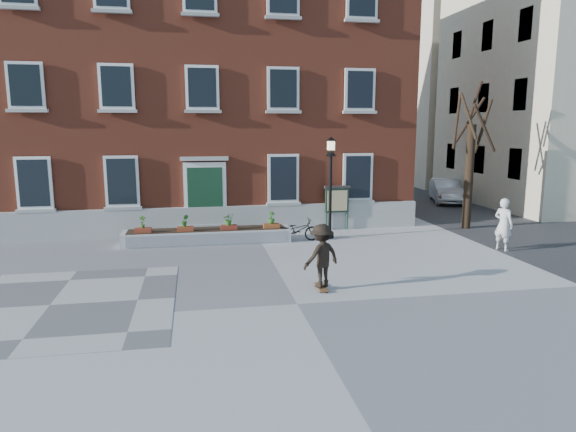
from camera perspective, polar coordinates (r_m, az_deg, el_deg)
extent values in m
plane|color=#A2A2A5|center=(12.87, 1.03, -9.75)|extent=(100.00, 100.00, 0.00)
cube|color=#59595C|center=(14.05, -24.94, -8.97)|extent=(6.00, 6.00, 0.01)
imported|color=black|center=(19.51, 1.10, -1.57)|extent=(1.65, 0.58, 0.86)
imported|color=silver|center=(30.71, 17.16, 2.72)|extent=(2.60, 4.32, 1.35)
imported|color=silver|center=(19.51, 22.82, -0.86)|extent=(0.70, 0.81, 1.86)
cube|color=#984029|center=(25.92, -9.73, 13.55)|extent=(18.00, 10.00, 12.00)
cube|color=#A7A7A1|center=(21.10, -9.10, -0.47)|extent=(18.00, 0.24, 1.10)
cube|color=#9B9B96|center=(21.06, -9.06, -1.74)|extent=(2.60, 0.80, 0.20)
cube|color=#989893|center=(21.17, -9.08, -1.13)|extent=(2.20, 0.50, 0.20)
cube|color=white|center=(20.97, -9.19, 2.50)|extent=(1.70, 0.12, 2.50)
cube|color=#13361F|center=(20.93, -9.18, 2.21)|extent=(1.40, 0.06, 2.30)
cube|color=#ACADA7|center=(20.79, -9.29, 6.31)|extent=(1.90, 0.25, 0.15)
cube|color=white|center=(21.72, -26.38, 3.30)|extent=(1.30, 0.10, 2.00)
cube|color=black|center=(21.68, -26.41, 3.29)|extent=(1.08, 0.04, 1.78)
cube|color=#A9AAA4|center=(21.80, -26.20, 0.52)|extent=(1.44, 0.20, 0.12)
cube|color=silver|center=(21.66, -27.14, 12.79)|extent=(1.30, 0.10, 1.70)
cube|color=black|center=(21.62, -27.18, 12.80)|extent=(1.08, 0.04, 1.48)
cube|color=#AAAAA5|center=(21.57, -26.99, 10.39)|extent=(1.44, 0.20, 0.12)
cube|color=#A3A29D|center=(21.95, -27.78, 19.80)|extent=(1.44, 0.20, 0.12)
cube|color=silver|center=(21.07, -17.98, 3.68)|extent=(1.30, 0.10, 2.00)
cube|color=black|center=(21.02, -17.99, 3.67)|extent=(1.08, 0.04, 1.78)
cube|color=#A0A09B|center=(21.14, -17.84, 0.81)|extent=(1.44, 0.20, 0.12)
cube|color=white|center=(21.00, -18.52, 13.48)|extent=(1.30, 0.10, 1.70)
cube|color=black|center=(20.96, -18.54, 13.49)|extent=(1.08, 0.04, 1.48)
cube|color=#ACACA7|center=(20.90, -18.40, 11.01)|extent=(1.44, 0.20, 0.12)
cube|color=#9A9B96|center=(21.30, -18.97, 20.72)|extent=(1.44, 0.20, 0.12)
cube|color=white|center=(20.82, -9.51, 13.89)|extent=(1.30, 0.10, 1.70)
cube|color=black|center=(20.77, -9.51, 13.90)|extent=(1.08, 0.04, 1.48)
cube|color=gray|center=(20.72, -9.44, 11.39)|extent=(1.44, 0.20, 0.12)
cube|color=#989893|center=(21.12, -9.74, 21.20)|extent=(1.44, 0.20, 0.12)
cube|color=silver|center=(21.19, -0.52, 4.21)|extent=(1.30, 0.10, 2.00)
cube|color=black|center=(21.14, -0.50, 4.19)|extent=(1.08, 0.04, 1.78)
cube|color=#ADADA8|center=(21.26, -0.49, 1.35)|extent=(1.44, 0.20, 0.12)
cube|color=silver|center=(21.13, -0.54, 13.96)|extent=(1.30, 0.10, 1.70)
cube|color=black|center=(21.08, -0.52, 13.97)|extent=(1.08, 0.04, 1.48)
cube|color=#9B9B96|center=(21.03, -0.51, 11.50)|extent=(1.44, 0.20, 0.12)
cube|color=#9C9C97|center=(21.42, -0.52, 21.17)|extent=(1.44, 0.20, 0.12)
cube|color=silver|center=(21.96, 7.76, 4.32)|extent=(1.30, 0.10, 2.00)
cube|color=black|center=(21.91, 7.80, 4.31)|extent=(1.08, 0.04, 1.78)
cube|color=#969692|center=(22.03, 7.74, 1.56)|extent=(1.44, 0.20, 0.12)
cube|color=silver|center=(21.90, 7.98, 13.73)|extent=(1.30, 0.10, 1.70)
cube|color=black|center=(21.85, 8.03, 13.74)|extent=(1.08, 0.04, 1.48)
cube|color=#A0A09B|center=(21.80, 7.98, 11.36)|extent=(1.44, 0.20, 0.12)
cube|color=#A4A39F|center=(22.18, 8.22, 20.69)|extent=(1.44, 0.20, 0.12)
cube|color=silver|center=(19.51, -8.96, -2.23)|extent=(6.20, 1.10, 0.50)
cube|color=silver|center=(18.96, -8.91, -2.59)|extent=(5.80, 0.02, 0.40)
cube|color=black|center=(19.46, -8.98, -1.51)|extent=(5.80, 0.90, 0.06)
cube|color=maroon|center=(19.28, -15.81, -1.57)|extent=(0.60, 0.25, 0.20)
imported|color=#2E5C1B|center=(19.22, -15.86, -0.63)|extent=(0.24, 0.24, 0.45)
cube|color=brown|center=(19.19, -11.35, -1.44)|extent=(0.60, 0.25, 0.20)
imported|color=#24611D|center=(19.13, -11.38, -0.49)|extent=(0.25, 0.25, 0.45)
cube|color=maroon|center=(19.23, -6.58, -1.29)|extent=(0.60, 0.25, 0.20)
imported|color=#2A651E|center=(19.17, -6.60, -0.34)|extent=(0.40, 0.40, 0.45)
cube|color=brown|center=(19.39, -1.86, -1.13)|extent=(0.60, 0.25, 0.20)
imported|color=#295F1C|center=(19.33, -1.86, -0.18)|extent=(0.25, 0.25, 0.45)
cylinder|color=black|center=(23.01, 19.45, 4.10)|extent=(0.36, 0.36, 4.40)
cylinder|color=#2F2215|center=(23.16, 20.86, 9.23)|extent=(0.12, 1.12, 2.23)
cylinder|color=black|center=(23.45, 19.52, 9.96)|extent=(1.18, 0.49, 1.97)
cylinder|color=black|center=(22.98, 18.26, 10.03)|extent=(0.88, 1.14, 2.35)
cylinder|color=#312315|center=(22.57, 19.43, 10.43)|extent=(0.60, 0.77, 1.90)
cylinder|color=#2E1F14|center=(22.47, 21.01, 9.10)|extent=(1.39, 0.55, 1.95)
cylinder|color=black|center=(23.12, 20.10, 11.97)|extent=(0.43, 0.48, 1.58)
cube|color=#363638|center=(33.44, 15.26, 2.22)|extent=(8.00, 36.00, 0.01)
cube|color=beige|center=(33.05, 28.66, 13.45)|extent=(10.00, 11.00, 14.00)
cube|color=beige|center=(43.07, 18.37, 12.41)|extent=(10.00, 11.00, 13.00)
cube|color=#3C3734|center=(43.92, 18.89, 21.23)|extent=(10.40, 11.40, 0.50)
cube|color=black|center=(27.49, 23.95, 5.32)|extent=(0.08, 1.00, 1.50)
cube|color=black|center=(30.18, 20.54, 5.89)|extent=(0.08, 1.00, 1.50)
cube|color=black|center=(32.97, 17.70, 6.35)|extent=(0.08, 1.00, 1.50)
cube|color=black|center=(27.47, 24.45, 12.19)|extent=(0.08, 1.00, 1.50)
cube|color=black|center=(30.16, 20.94, 12.15)|extent=(0.08, 1.00, 1.50)
cube|color=black|center=(32.95, 18.01, 12.09)|extent=(0.08, 1.00, 1.50)
cube|color=black|center=(27.82, 24.95, 18.77)|extent=(0.08, 1.00, 1.50)
cube|color=black|center=(30.48, 21.33, 18.16)|extent=(0.08, 1.00, 1.50)
cube|color=black|center=(33.24, 18.32, 17.60)|extent=(0.08, 1.00, 1.50)
cylinder|color=black|center=(20.17, 4.65, -2.17)|extent=(0.32, 0.32, 0.20)
cylinder|color=black|center=(19.91, 4.72, 2.05)|extent=(0.12, 0.12, 3.20)
cone|color=black|center=(19.74, 4.79, 7.09)|extent=(0.40, 0.40, 0.30)
cube|color=#FFF1BB|center=(19.73, 4.80, 7.81)|extent=(0.24, 0.24, 0.34)
cone|color=black|center=(19.72, 4.81, 8.54)|extent=(0.40, 0.40, 0.16)
cylinder|color=#1B3625|center=(21.52, 4.29, 0.78)|extent=(0.08, 0.08, 1.80)
cylinder|color=#1B3726|center=(21.77, 6.59, 0.84)|extent=(0.08, 0.08, 1.80)
cube|color=#172F20|center=(21.59, 5.46, 1.73)|extent=(1.00, 0.10, 1.00)
cube|color=beige|center=(21.53, 5.51, 1.71)|extent=(0.85, 0.02, 0.85)
cube|color=#35312E|center=(21.51, 5.49, 3.23)|extent=(1.10, 0.16, 0.10)
cube|color=brown|center=(13.97, 3.70, -7.89)|extent=(0.22, 0.78, 0.03)
cylinder|color=black|center=(13.71, 3.62, -8.41)|extent=(0.03, 0.05, 0.05)
cylinder|color=black|center=(13.75, 4.36, -8.36)|extent=(0.03, 0.05, 0.05)
cylinder|color=black|center=(14.22, 3.07, -7.71)|extent=(0.03, 0.05, 0.05)
cylinder|color=black|center=(14.26, 3.78, -7.66)|extent=(0.03, 0.05, 0.05)
imported|color=black|center=(13.73, 3.74, -4.43)|extent=(1.27, 1.05, 1.72)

